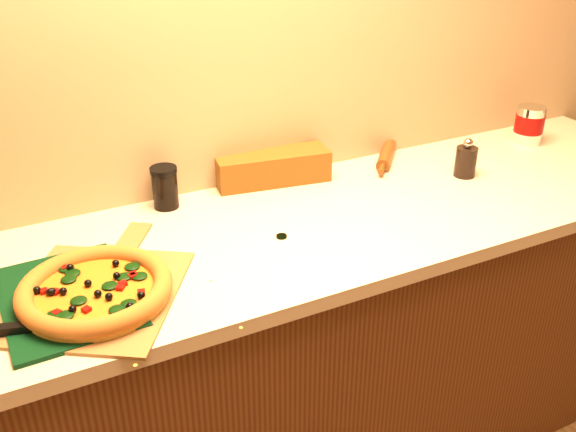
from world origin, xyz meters
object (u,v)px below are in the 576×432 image
object	(u,v)px
coffee_canister	(529,124)
cutting_board	(66,298)
pizza_peel	(98,291)
pizza	(95,290)
rolling_pin	(387,154)
dark_jar	(165,187)
pepper_grinder	(466,161)

from	to	relation	value
coffee_canister	cutting_board	bearing A→B (deg)	-171.22
pizza_peel	pizza	bearing A→B (deg)	-71.69
cutting_board	rolling_pin	xyz separation A→B (m)	(1.12, 0.36, 0.02)
pizza_peel	dark_jar	distance (m)	0.45
pizza_peel	cutting_board	world-z (taller)	cutting_board
cutting_board	pepper_grinder	world-z (taller)	pepper_grinder
cutting_board	dark_jar	xyz separation A→B (m)	(0.35, 0.35, 0.06)
coffee_canister	dark_jar	world-z (taller)	coffee_canister
dark_jar	cutting_board	bearing A→B (deg)	-134.51
pizza	rolling_pin	xyz separation A→B (m)	(1.06, 0.39, -0.01)
pizza_peel	dark_jar	xyz separation A→B (m)	(0.28, 0.35, 0.06)
dark_jar	pizza_peel	bearing A→B (deg)	-128.00
coffee_canister	pizza	bearing A→B (deg)	-169.70
pizza_peel	pepper_grinder	size ratio (longest dim) A/B	4.50
pizza_peel	cutting_board	size ratio (longest dim) A/B	1.45
pizza_peel	coffee_canister	distance (m)	1.61
cutting_board	coffee_canister	size ratio (longest dim) A/B	2.89
pizza_peel	cutting_board	bearing A→B (deg)	-146.83
pepper_grinder	dark_jar	world-z (taller)	pepper_grinder
cutting_board	pizza	bearing A→B (deg)	-29.87
pizza	dark_jar	xyz separation A→B (m)	(0.28, 0.39, 0.03)
rolling_pin	dark_jar	distance (m)	0.77
cutting_board	coffee_canister	distance (m)	1.68
pizza	cutting_board	xyz separation A→B (m)	(-0.06, 0.03, -0.02)
pepper_grinder	coffee_canister	xyz separation A→B (m)	(0.39, 0.12, 0.02)
pizza_peel	coffee_canister	xyz separation A→B (m)	(1.59, 0.26, 0.07)
coffee_canister	dark_jar	size ratio (longest dim) A/B	1.11
cutting_board	coffee_canister	xyz separation A→B (m)	(1.66, 0.26, 0.06)
coffee_canister	rolling_pin	bearing A→B (deg)	169.45
rolling_pin	dark_jar	world-z (taller)	dark_jar
coffee_canister	dark_jar	bearing A→B (deg)	175.80
pizza_peel	rolling_pin	xyz separation A→B (m)	(1.05, 0.36, 0.02)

